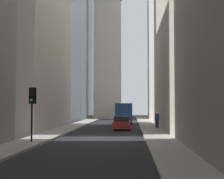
% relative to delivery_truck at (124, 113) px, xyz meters
% --- Properties ---
extents(ground_plane, '(135.00, 135.00, 0.00)m').
position_rel_delivery_truck_xyz_m(ground_plane, '(-21.79, 1.40, -1.46)').
color(ground_plane, black).
extents(sidewalk_right, '(90.00, 2.20, 0.14)m').
position_rel_delivery_truck_xyz_m(sidewalk_right, '(-21.79, 5.90, -1.39)').
color(sidewalk_right, gray).
rests_on(sidewalk_right, ground_plane).
extents(sidewalk_left, '(90.00, 2.20, 0.14)m').
position_rel_delivery_truck_xyz_m(sidewalk_left, '(-21.79, -3.10, -1.39)').
color(sidewalk_left, gray).
rests_on(sidewalk_left, ground_plane).
extents(building_left_far, '(19.85, 10.00, 22.72)m').
position_rel_delivery_truck_xyz_m(building_left_far, '(9.99, -9.20, 9.90)').
color(building_left_far, '#B7B2A5').
rests_on(building_left_far, ground_plane).
extents(building_left_midfar, '(18.60, 10.00, 19.83)m').
position_rel_delivery_truck_xyz_m(building_left_midfar, '(-13.77, -9.20, 8.46)').
color(building_left_midfar, '#A8A091').
rests_on(building_left_midfar, ground_plane).
extents(building_right_midfar, '(17.78, 10.50, 22.52)m').
position_rel_delivery_truck_xyz_m(building_right_midfar, '(-11.82, 11.99, 9.81)').
color(building_right_midfar, '#A8A091').
rests_on(building_right_midfar, ground_plane).
extents(church_spire, '(5.67, 5.67, 37.39)m').
position_rel_delivery_truck_xyz_m(church_spire, '(20.66, 3.65, 18.08)').
color(church_spire, '#A8A091').
rests_on(church_spire, ground_plane).
extents(delivery_truck, '(6.46, 2.25, 2.84)m').
position_rel_delivery_truck_xyz_m(delivery_truck, '(0.00, 0.00, 0.00)').
color(delivery_truck, '#285699').
rests_on(delivery_truck, ground_plane).
extents(sedan_red, '(4.30, 1.78, 1.42)m').
position_rel_delivery_truck_xyz_m(sedan_red, '(-11.98, 0.00, -0.80)').
color(sedan_red, maroon).
rests_on(sedan_red, ground_plane).
extents(traffic_light_foreground, '(0.43, 0.52, 3.61)m').
position_rel_delivery_truck_xyz_m(traffic_light_foreground, '(-26.10, 5.64, 1.33)').
color(traffic_light_foreground, black).
rests_on(traffic_light_foreground, sidewalk_right).
extents(pedestrian, '(0.26, 0.44, 1.78)m').
position_rel_delivery_truck_xyz_m(pedestrian, '(-11.20, -3.76, -0.35)').
color(pedestrian, black).
rests_on(pedestrian, sidewalk_left).
extents(discarded_bottle, '(0.07, 0.07, 0.27)m').
position_rel_delivery_truck_xyz_m(discarded_bottle, '(-18.03, -2.21, -1.21)').
color(discarded_bottle, '#999EA3').
rests_on(discarded_bottle, sidewalk_left).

